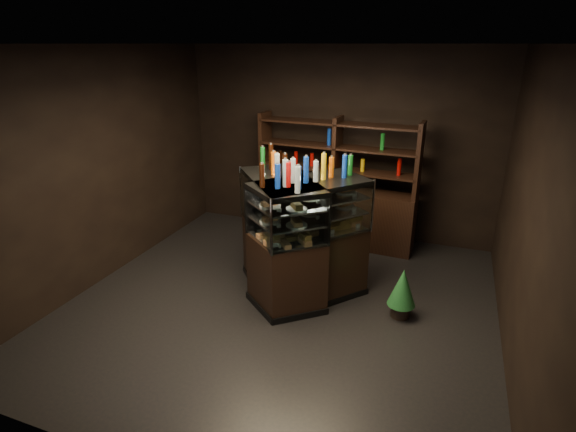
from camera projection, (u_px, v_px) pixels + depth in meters
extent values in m
plane|color=black|center=(281.00, 304.00, 5.54)|extent=(5.00, 5.00, 0.00)
cube|color=black|center=(337.00, 144.00, 7.19)|extent=(5.00, 0.02, 3.00)
cube|color=black|center=(135.00, 300.00, 2.82)|extent=(5.00, 0.02, 3.00)
cube|color=black|center=(529.00, 216.00, 4.18)|extent=(0.02, 5.00, 3.00)
cube|color=black|center=(101.00, 167.00, 5.82)|extent=(0.02, 5.00, 3.00)
cube|color=black|center=(279.00, 44.00, 4.46)|extent=(5.00, 5.00, 0.02)
cube|color=black|center=(308.00, 265.00, 5.55)|extent=(1.39, 1.48, 0.89)
cube|color=black|center=(307.00, 293.00, 5.70)|extent=(1.43, 1.52, 0.08)
cube|color=black|center=(309.00, 184.00, 5.18)|extent=(1.39, 1.48, 0.06)
cube|color=silver|center=(309.00, 231.00, 5.39)|extent=(1.32, 1.40, 0.02)
cube|color=silver|center=(309.00, 215.00, 5.31)|extent=(1.32, 1.40, 0.02)
cube|color=silver|center=(309.00, 200.00, 5.25)|extent=(1.32, 1.40, 0.02)
cube|color=white|center=(326.00, 216.00, 5.00)|extent=(0.88, 1.05, 0.63)
cylinder|color=silver|center=(373.00, 206.00, 5.32)|extent=(0.03, 0.03, 0.65)
cylinder|color=silver|center=(271.00, 228.00, 4.69)|extent=(0.03, 0.03, 0.65)
cube|color=black|center=(282.00, 260.00, 5.67)|extent=(1.39, 1.48, 0.89)
cube|color=black|center=(282.00, 288.00, 5.81)|extent=(1.43, 1.52, 0.08)
cube|color=black|center=(282.00, 181.00, 5.29)|extent=(1.39, 1.48, 0.06)
cube|color=silver|center=(282.00, 227.00, 5.50)|extent=(1.31, 1.40, 0.02)
cube|color=silver|center=(282.00, 211.00, 5.43)|extent=(1.31, 1.40, 0.02)
cube|color=silver|center=(282.00, 196.00, 5.36)|extent=(1.31, 1.40, 0.02)
cube|color=white|center=(254.00, 207.00, 5.29)|extent=(0.87, 1.05, 0.63)
cylinder|color=silver|center=(271.00, 228.00, 4.69)|extent=(0.03, 0.03, 0.65)
cylinder|color=silver|center=(241.00, 190.00, 5.89)|extent=(0.03, 0.03, 0.65)
cube|color=#B98F42|center=(268.00, 238.00, 5.09)|extent=(0.18, 0.20, 0.06)
cube|color=#B98F42|center=(282.00, 235.00, 5.17)|extent=(0.18, 0.20, 0.06)
cube|color=#B98F42|center=(296.00, 232.00, 5.26)|extent=(0.18, 0.20, 0.06)
cube|color=#B98F42|center=(310.00, 229.00, 5.35)|extent=(0.18, 0.20, 0.06)
cube|color=#B98F42|center=(323.00, 226.00, 5.44)|extent=(0.18, 0.20, 0.06)
cube|color=#B98F42|center=(336.00, 223.00, 5.52)|extent=(0.18, 0.20, 0.06)
cube|color=#B98F42|center=(349.00, 220.00, 5.61)|extent=(0.18, 0.20, 0.06)
cylinder|color=white|center=(270.00, 221.00, 5.07)|extent=(0.24, 0.24, 0.02)
cube|color=#B98F42|center=(270.00, 218.00, 5.06)|extent=(0.17, 0.18, 0.05)
cylinder|color=white|center=(309.00, 213.00, 5.31)|extent=(0.24, 0.24, 0.02)
cube|color=#B98F42|center=(309.00, 210.00, 5.30)|extent=(0.17, 0.18, 0.05)
cylinder|color=white|center=(344.00, 206.00, 5.55)|extent=(0.24, 0.24, 0.02)
cube|color=#B98F42|center=(344.00, 203.00, 5.53)|extent=(0.17, 0.18, 0.05)
cylinder|color=white|center=(270.00, 206.00, 5.00)|extent=(0.24, 0.24, 0.02)
cube|color=#B98F42|center=(270.00, 203.00, 4.99)|extent=(0.17, 0.18, 0.05)
cylinder|color=white|center=(309.00, 198.00, 5.24)|extent=(0.24, 0.24, 0.02)
cube|color=#B98F42|center=(309.00, 195.00, 5.23)|extent=(0.17, 0.18, 0.05)
cylinder|color=white|center=(345.00, 191.00, 5.48)|extent=(0.24, 0.24, 0.02)
cube|color=#B98F42|center=(345.00, 189.00, 5.47)|extent=(0.17, 0.18, 0.05)
cube|color=#B98F42|center=(266.00, 209.00, 5.98)|extent=(0.18, 0.20, 0.06)
cube|color=#B98F42|center=(270.00, 214.00, 5.81)|extent=(0.18, 0.20, 0.06)
cube|color=#B98F42|center=(275.00, 219.00, 5.65)|extent=(0.18, 0.20, 0.06)
cube|color=#B98F42|center=(279.00, 224.00, 5.48)|extent=(0.18, 0.20, 0.06)
cube|color=#B98F42|center=(284.00, 230.00, 5.31)|extent=(0.18, 0.20, 0.06)
cube|color=#B98F42|center=(289.00, 236.00, 5.14)|extent=(0.18, 0.20, 0.06)
cube|color=#B98F42|center=(295.00, 243.00, 4.98)|extent=(0.18, 0.20, 0.06)
cylinder|color=white|center=(269.00, 197.00, 5.88)|extent=(0.24, 0.24, 0.02)
cube|color=#B98F42|center=(269.00, 194.00, 5.86)|extent=(0.17, 0.18, 0.05)
cylinder|color=white|center=(282.00, 210.00, 5.42)|extent=(0.24, 0.24, 0.02)
cube|color=#B98F42|center=(282.00, 207.00, 5.41)|extent=(0.17, 0.18, 0.05)
cylinder|color=white|center=(296.00, 225.00, 4.97)|extent=(0.24, 0.24, 0.02)
cube|color=#B98F42|center=(296.00, 222.00, 4.95)|extent=(0.17, 0.18, 0.05)
cylinder|color=white|center=(269.00, 183.00, 5.81)|extent=(0.24, 0.24, 0.02)
cube|color=#B98F42|center=(269.00, 180.00, 5.80)|extent=(0.17, 0.18, 0.05)
cylinder|color=white|center=(282.00, 195.00, 5.35)|extent=(0.24, 0.24, 0.02)
cube|color=#B98F42|center=(282.00, 192.00, 5.34)|extent=(0.17, 0.18, 0.05)
cylinder|color=white|center=(296.00, 209.00, 4.90)|extent=(0.24, 0.24, 0.02)
cube|color=#B98F42|center=(296.00, 206.00, 4.89)|extent=(0.17, 0.18, 0.05)
cylinder|color=#147223|center=(265.00, 177.00, 4.85)|extent=(0.06, 0.06, 0.28)
cylinder|color=silver|center=(265.00, 163.00, 4.80)|extent=(0.03, 0.03, 0.02)
cylinder|color=black|center=(275.00, 175.00, 4.91)|extent=(0.06, 0.06, 0.28)
cylinder|color=silver|center=(275.00, 162.00, 4.86)|extent=(0.03, 0.03, 0.02)
cylinder|color=#D8590A|center=(285.00, 173.00, 4.97)|extent=(0.06, 0.06, 0.28)
cylinder|color=silver|center=(285.00, 160.00, 4.92)|extent=(0.03, 0.03, 0.02)
cylinder|color=yellow|center=(295.00, 172.00, 5.03)|extent=(0.06, 0.06, 0.28)
cylinder|color=silver|center=(295.00, 159.00, 4.98)|extent=(0.03, 0.03, 0.02)
cylinder|color=#0F38B2|center=(305.00, 171.00, 5.09)|extent=(0.06, 0.06, 0.28)
cylinder|color=silver|center=(305.00, 158.00, 5.03)|extent=(0.03, 0.03, 0.02)
cylinder|color=#B20C0A|center=(314.00, 169.00, 5.15)|extent=(0.06, 0.06, 0.28)
cylinder|color=silver|center=(315.00, 156.00, 5.09)|extent=(0.03, 0.03, 0.02)
cylinder|color=silver|center=(324.00, 168.00, 5.20)|extent=(0.06, 0.06, 0.28)
cylinder|color=silver|center=(324.00, 155.00, 5.15)|extent=(0.03, 0.03, 0.02)
cylinder|color=#147223|center=(333.00, 166.00, 5.26)|extent=(0.06, 0.06, 0.28)
cylinder|color=silver|center=(333.00, 154.00, 5.21)|extent=(0.03, 0.03, 0.02)
cylinder|color=black|center=(341.00, 165.00, 5.32)|extent=(0.06, 0.06, 0.28)
cylinder|color=silver|center=(342.00, 152.00, 5.27)|extent=(0.03, 0.03, 0.02)
cylinder|color=#D8590A|center=(350.00, 164.00, 5.38)|extent=(0.06, 0.06, 0.28)
cylinder|color=silver|center=(351.00, 151.00, 5.33)|extent=(0.03, 0.03, 0.02)
cylinder|color=#147223|center=(268.00, 156.00, 5.73)|extent=(0.06, 0.06, 0.28)
cylinder|color=silver|center=(267.00, 145.00, 5.68)|extent=(0.03, 0.03, 0.02)
cylinder|color=black|center=(270.00, 158.00, 5.62)|extent=(0.06, 0.06, 0.28)
cylinder|color=silver|center=(270.00, 147.00, 5.57)|extent=(0.03, 0.03, 0.02)
cylinder|color=#D8590A|center=(273.00, 161.00, 5.51)|extent=(0.06, 0.06, 0.28)
cylinder|color=silver|center=(273.00, 149.00, 5.46)|extent=(0.03, 0.03, 0.02)
cylinder|color=yellow|center=(277.00, 163.00, 5.40)|extent=(0.06, 0.06, 0.28)
cylinder|color=silver|center=(276.00, 151.00, 5.34)|extent=(0.03, 0.03, 0.02)
cylinder|color=#0F38B2|center=(280.00, 166.00, 5.29)|extent=(0.06, 0.06, 0.28)
cylinder|color=silver|center=(280.00, 153.00, 5.23)|extent=(0.03, 0.03, 0.02)
cylinder|color=#B20C0A|center=(283.00, 168.00, 5.18)|extent=(0.06, 0.06, 0.28)
cylinder|color=silver|center=(283.00, 156.00, 5.12)|extent=(0.03, 0.03, 0.02)
cylinder|color=silver|center=(287.00, 171.00, 5.06)|extent=(0.06, 0.06, 0.28)
cylinder|color=silver|center=(287.00, 158.00, 5.01)|extent=(0.03, 0.03, 0.02)
cylinder|color=#147223|center=(291.00, 174.00, 4.95)|extent=(0.06, 0.06, 0.28)
cylinder|color=silver|center=(291.00, 161.00, 4.90)|extent=(0.03, 0.03, 0.02)
cylinder|color=black|center=(294.00, 177.00, 4.84)|extent=(0.06, 0.06, 0.28)
cylinder|color=silver|center=(294.00, 163.00, 4.79)|extent=(0.03, 0.03, 0.02)
cylinder|color=#D8590A|center=(298.00, 180.00, 4.73)|extent=(0.06, 0.06, 0.28)
cylinder|color=silver|center=(299.00, 166.00, 4.67)|extent=(0.03, 0.03, 0.02)
cylinder|color=black|center=(400.00, 310.00, 5.26)|extent=(0.22, 0.22, 0.16)
cone|color=#185523|center=(403.00, 287.00, 5.15)|extent=(0.32, 0.32, 0.45)
cone|color=#185523|center=(404.00, 276.00, 5.09)|extent=(0.25, 0.25, 0.32)
cube|color=black|center=(335.00, 215.00, 7.13)|extent=(2.49, 0.55, 0.90)
cube|color=black|center=(265.00, 147.00, 7.22)|extent=(0.08, 0.38, 1.10)
cube|color=black|center=(337.00, 153.00, 6.77)|extent=(0.08, 0.38, 1.10)
cube|color=black|center=(419.00, 161.00, 6.32)|extent=(0.08, 0.38, 1.10)
cube|color=black|center=(336.00, 169.00, 6.86)|extent=(2.44, 0.51, 0.03)
cube|color=black|center=(337.00, 147.00, 6.74)|extent=(2.44, 0.51, 0.03)
cube|color=black|center=(338.00, 123.00, 6.61)|extent=(2.44, 0.51, 0.03)
cylinder|color=#147223|center=(280.00, 156.00, 7.17)|extent=(0.06, 0.06, 0.22)
cylinder|color=black|center=(296.00, 157.00, 7.07)|extent=(0.06, 0.06, 0.22)
cylinder|color=#D8590A|center=(312.00, 159.00, 6.97)|extent=(0.06, 0.06, 0.22)
cylinder|color=yellow|center=(328.00, 161.00, 6.87)|extent=(0.06, 0.06, 0.22)
cylinder|color=#0F38B2|center=(345.00, 162.00, 6.77)|extent=(0.06, 0.06, 0.22)
cylinder|color=#B20C0A|center=(363.00, 164.00, 6.67)|extent=(0.06, 0.06, 0.22)
cylinder|color=silver|center=(381.00, 166.00, 6.57)|extent=(0.06, 0.06, 0.22)
cylinder|color=#147223|center=(399.00, 168.00, 6.47)|extent=(0.06, 0.06, 0.22)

